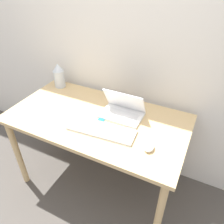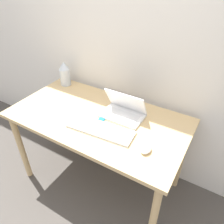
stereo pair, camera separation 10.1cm
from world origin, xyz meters
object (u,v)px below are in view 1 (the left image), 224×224
mouse (149,147)px  mp3_player (102,119)px  keyboard (102,130)px  laptop (123,110)px  vase (59,76)px

mouse → mp3_player: 0.43m
keyboard → laptop: bearing=77.1°
laptop → mouse: size_ratio=3.56×
keyboard → vase: (-0.65, 0.39, 0.10)m
laptop → mp3_player: laptop is taller
mouse → vase: bearing=157.3°
laptop → mp3_player: bearing=-133.6°
mouse → vase: size_ratio=0.39×
laptop → vase: vase is taller
mouse → vase: (-1.00, 0.42, 0.09)m
vase → laptop: bearing=-12.8°
mouse → vase: vase is taller
keyboard → mouse: (0.35, -0.02, 0.01)m
laptop → mouse: (0.30, -0.26, -0.03)m
keyboard → vase: bearing=148.7°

